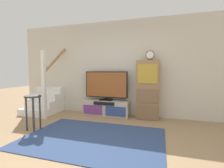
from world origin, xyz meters
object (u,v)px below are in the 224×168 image
(desk_clock, at_px, (150,55))
(bar_stool_near, at_px, (33,104))
(television, at_px, (106,85))
(side_cabinet, at_px, (148,90))
(media_console, at_px, (106,108))

(desk_clock, xyz_separation_m, bar_stool_near, (-2.33, -1.54, -1.12))
(television, distance_m, side_cabinet, 1.17)
(media_console, height_order, television, television)
(bar_stool_near, bearing_deg, desk_clock, 33.49)
(desk_clock, bearing_deg, side_cabinet, 160.66)
(media_console, relative_size, side_cabinet, 0.86)
(side_cabinet, relative_size, desk_clock, 6.22)
(side_cabinet, bearing_deg, television, 179.33)
(media_console, xyz_separation_m, desk_clock, (1.21, -0.00, 1.46))
(media_console, xyz_separation_m, television, (0.00, 0.02, 0.66))
(television, height_order, side_cabinet, side_cabinet)
(television, xyz_separation_m, side_cabinet, (1.17, -0.01, -0.10))
(desk_clock, height_order, bar_stool_near, desk_clock)
(television, xyz_separation_m, bar_stool_near, (-1.12, -1.57, -0.32))
(television, relative_size, bar_stool_near, 1.66)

